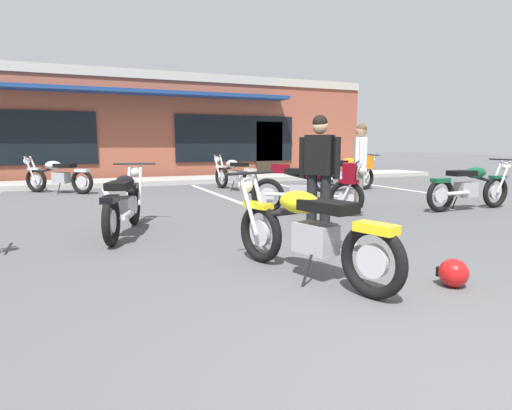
% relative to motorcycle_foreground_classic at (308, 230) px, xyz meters
% --- Properties ---
extents(ground_plane, '(80.00, 80.00, 0.00)m').
position_rel_motorcycle_foreground_classic_xyz_m(ground_plane, '(-0.08, 1.83, -0.46)').
color(ground_plane, '#515154').
extents(sidewalk_kerb, '(22.00, 1.80, 0.14)m').
position_rel_motorcycle_foreground_classic_xyz_m(sidewalk_kerb, '(-0.08, 10.48, -0.39)').
color(sidewalk_kerb, '#A8A59E').
rests_on(sidewalk_kerb, ground_plane).
extents(brick_storefront_building, '(18.01, 6.80, 3.75)m').
position_rel_motorcycle_foreground_classic_xyz_m(brick_storefront_building, '(-0.08, 14.66, 1.42)').
color(brick_storefront_building, brown).
rests_on(brick_storefront_building, ground_plane).
extents(painted_stall_lines, '(13.03, 4.80, 0.01)m').
position_rel_motorcycle_foreground_classic_xyz_m(painted_stall_lines, '(-0.08, 6.88, -0.46)').
color(painted_stall_lines, silver).
rests_on(painted_stall_lines, ground_plane).
extents(motorcycle_foreground_classic, '(0.96, 2.05, 0.98)m').
position_rel_motorcycle_foreground_classic_xyz_m(motorcycle_foreground_classic, '(0.00, 0.00, 0.00)').
color(motorcycle_foreground_classic, black).
rests_on(motorcycle_foreground_classic, ground_plane).
extents(motorcycle_red_sportbike, '(2.11, 0.66, 0.98)m').
position_rel_motorcycle_foreground_classic_xyz_m(motorcycle_red_sportbike, '(4.98, 2.49, 0.00)').
color(motorcycle_red_sportbike, black).
rests_on(motorcycle_red_sportbike, ground_plane).
extents(motorcycle_black_cruiser, '(0.85, 2.08, 0.98)m').
position_rel_motorcycle_foreground_classic_xyz_m(motorcycle_black_cruiser, '(1.94, 7.50, 0.00)').
color(motorcycle_black_cruiser, black).
rests_on(motorcycle_black_cruiser, ground_plane).
extents(motorcycle_silver_naked, '(1.76, 1.52, 0.98)m').
position_rel_motorcycle_foreground_classic_xyz_m(motorcycle_silver_naked, '(1.90, 3.20, 0.07)').
color(motorcycle_silver_naked, black).
rests_on(motorcycle_silver_naked, ground_plane).
extents(motorcycle_blue_standard, '(0.95, 2.05, 0.98)m').
position_rel_motorcycle_foreground_classic_xyz_m(motorcycle_blue_standard, '(-1.42, 2.73, 0.00)').
color(motorcycle_blue_standard, black).
rests_on(motorcycle_blue_standard, ground_plane).
extents(motorcycle_green_cafe_racer, '(1.75, 1.53, 0.98)m').
position_rel_motorcycle_foreground_classic_xyz_m(motorcycle_green_cafe_racer, '(-2.50, 8.61, 0.00)').
color(motorcycle_green_cafe_racer, black).
rests_on(motorcycle_green_cafe_racer, ground_plane).
extents(motorcycle_orange_scrambler, '(2.11, 0.68, 0.98)m').
position_rel_motorcycle_foreground_classic_xyz_m(motorcycle_orange_scrambler, '(4.74, 6.21, 0.07)').
color(motorcycle_orange_scrambler, black).
rests_on(motorcycle_orange_scrambler, ground_plane).
extents(person_in_black_shirt, '(0.48, 0.51, 1.68)m').
position_rel_motorcycle_foreground_classic_xyz_m(person_in_black_shirt, '(1.15, 1.74, 0.49)').
color(person_in_black_shirt, black).
rests_on(person_in_black_shirt, ground_plane).
extents(person_in_shorts_foreground, '(0.41, 0.57, 1.68)m').
position_rel_motorcycle_foreground_classic_xyz_m(person_in_shorts_foreground, '(3.28, 3.70, 0.49)').
color(person_in_shorts_foreground, black).
rests_on(person_in_shorts_foreground, ground_plane).
extents(helmet_on_pavement, '(0.26, 0.26, 0.26)m').
position_rel_motorcycle_foreground_classic_xyz_m(helmet_on_pavement, '(1.07, -0.76, -0.33)').
color(helmet_on_pavement, '#B71414').
rests_on(helmet_on_pavement, ground_plane).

